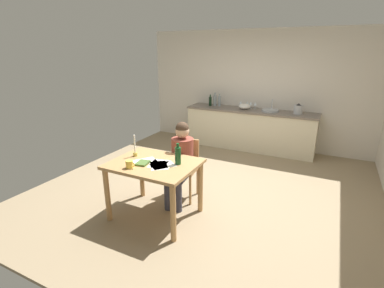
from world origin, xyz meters
name	(u,v)px	position (x,y,z in m)	size (l,w,h in m)	color
ground_plane	(210,189)	(0.00, 0.00, -0.02)	(5.20, 5.20, 0.04)	#937F60
wall_back	(256,90)	(0.00, 2.60, 1.30)	(5.20, 0.12, 2.60)	silver
kitchen_counter	(249,129)	(0.00, 2.24, 0.45)	(2.87, 0.64, 0.90)	beige
dining_table	(154,172)	(-0.35, -1.08, 0.65)	(1.11, 0.86, 0.78)	tan
chair_at_table	(185,165)	(-0.25, -0.40, 0.50)	(0.45, 0.45, 0.89)	tan
person_seated	(181,158)	(-0.24, -0.55, 0.68)	(0.37, 0.62, 1.19)	brown
coffee_mug	(130,164)	(-0.51, -1.36, 0.82)	(0.13, 0.09, 0.10)	#F2CC4C
candlestick	(135,150)	(-0.71, -0.99, 0.86)	(0.06, 0.06, 0.30)	gold
book_magazine	(143,163)	(-0.45, -1.18, 0.79)	(0.14, 0.18, 0.02)	#4A692F
paper_letter	(145,161)	(-0.48, -1.09, 0.78)	(0.21, 0.30, 0.00)	white
paper_bill	(159,164)	(-0.27, -1.08, 0.78)	(0.21, 0.30, 0.00)	white
paper_envelope	(159,165)	(-0.24, -1.13, 0.78)	(0.21, 0.30, 0.00)	white
paper_receipt	(163,165)	(-0.19, -1.10, 0.78)	(0.21, 0.30, 0.00)	white
wine_bottle_on_table	(178,155)	(-0.04, -0.98, 0.89)	(0.08, 0.08, 0.28)	#194C23
sink_unit	(270,110)	(0.42, 2.24, 0.92)	(0.36, 0.36, 0.24)	#B2B7BC
bottle_oil	(210,101)	(-0.99, 2.27, 1.01)	(0.07, 0.07, 0.26)	black
bottle_vinegar	(215,100)	(-0.89, 2.33, 1.03)	(0.08, 0.08, 0.30)	#8C999E
bottle_wine_red	(220,101)	(-0.77, 2.32, 1.02)	(0.07, 0.07, 0.29)	#8C999E
mixing_bowl	(245,107)	(-0.14, 2.23, 0.96)	(0.26, 0.26, 0.12)	white
stovetop_kettle	(298,109)	(0.99, 2.24, 1.00)	(0.18, 0.18, 0.22)	#B7BABF
wine_glass_near_sink	(255,104)	(0.06, 2.39, 1.01)	(0.07, 0.07, 0.15)	silver
wine_glass_by_kettle	(251,104)	(-0.05, 2.39, 1.01)	(0.07, 0.07, 0.15)	silver
wine_glass_back_left	(247,103)	(-0.13, 2.39, 1.01)	(0.07, 0.07, 0.15)	silver
wine_glass_back_right	(241,103)	(-0.28, 2.39, 1.01)	(0.07, 0.07, 0.15)	silver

